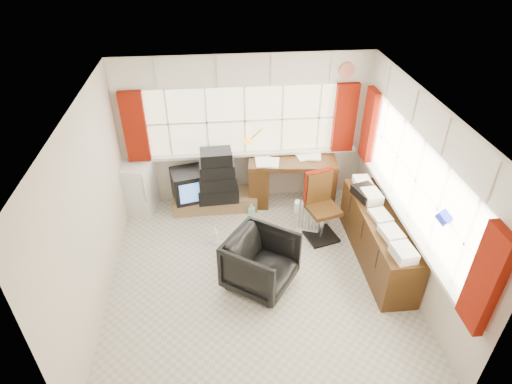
% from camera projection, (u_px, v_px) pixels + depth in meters
% --- Properties ---
extents(ground, '(4.00, 4.00, 0.00)m').
position_uv_depth(ground, '(258.00, 276.00, 5.94)').
color(ground, beige).
rests_on(ground, ground).
extents(room_walls, '(4.00, 4.00, 4.00)m').
position_uv_depth(room_walls, '(258.00, 186.00, 5.10)').
color(room_walls, beige).
rests_on(room_walls, ground).
extents(window_back, '(3.70, 0.12, 3.60)m').
position_uv_depth(window_back, '(245.00, 150.00, 7.01)').
color(window_back, '#FFF4C9').
rests_on(window_back, room_walls).
extents(window_right, '(0.12, 3.70, 3.60)m').
position_uv_depth(window_right, '(406.00, 213.00, 5.58)').
color(window_right, '#FFF4C9').
rests_on(window_right, room_walls).
extents(curtains, '(3.83, 3.83, 1.15)m').
position_uv_depth(curtains, '(317.00, 149.00, 5.97)').
color(curtains, maroon).
rests_on(curtains, room_walls).
extents(overhead_cabinets, '(3.98, 3.98, 0.48)m').
position_uv_depth(overhead_cabinets, '(325.00, 93.00, 5.57)').
color(overhead_cabinets, silver).
rests_on(overhead_cabinets, room_walls).
extents(desk, '(1.50, 0.85, 0.86)m').
position_uv_depth(desk, '(291.00, 177.00, 7.23)').
color(desk, '#492E11').
rests_on(desk, ground).
extents(desk_lamp, '(0.19, 0.17, 0.46)m').
position_uv_depth(desk_lamp, '(259.00, 135.00, 7.01)').
color(desk_lamp, orange).
rests_on(desk_lamp, desk).
extents(task_chair, '(0.56, 0.58, 1.09)m').
position_uv_depth(task_chair, '(320.00, 203.00, 6.41)').
color(task_chair, black).
rests_on(task_chair, ground).
extents(office_chair, '(1.15, 1.15, 0.76)m').
position_uv_depth(office_chair, '(261.00, 262.00, 5.63)').
color(office_chair, black).
rests_on(office_chair, ground).
extents(radiator, '(0.38, 0.25, 0.53)m').
position_uv_depth(radiator, '(308.00, 220.00, 6.65)').
color(radiator, white).
rests_on(radiator, ground).
extents(credenza, '(0.50, 2.00, 0.85)m').
position_uv_depth(credenza, '(378.00, 237.00, 6.03)').
color(credenza, '#492E11').
rests_on(credenza, ground).
extents(file_tray, '(0.40, 0.46, 0.13)m').
position_uv_depth(file_tray, '(366.00, 193.00, 6.20)').
color(file_tray, black).
rests_on(file_tray, credenza).
extents(tv_bench, '(1.40, 0.50, 0.25)m').
position_uv_depth(tv_bench, '(215.00, 200.00, 7.24)').
color(tv_bench, '#99704C').
rests_on(tv_bench, ground).
extents(crt_tv, '(0.65, 0.61, 0.50)m').
position_uv_depth(crt_tv, '(190.00, 185.00, 6.97)').
color(crt_tv, black).
rests_on(crt_tv, tv_bench).
extents(hifi_stack, '(0.67, 0.45, 0.89)m').
position_uv_depth(hifi_stack, '(217.00, 178.00, 6.85)').
color(hifi_stack, black).
rests_on(hifi_stack, tv_bench).
extents(mini_fridge, '(0.62, 0.63, 0.86)m').
position_uv_depth(mini_fridge, '(138.00, 187.00, 7.03)').
color(mini_fridge, white).
rests_on(mini_fridge, ground).
extents(spray_bottle_a, '(0.12, 0.12, 0.29)m').
position_uv_depth(spray_bottle_a, '(216.00, 236.00, 6.44)').
color(spray_bottle_a, white).
rests_on(spray_bottle_a, ground).
extents(spray_bottle_b, '(0.12, 0.12, 0.20)m').
position_uv_depth(spray_bottle_b, '(252.00, 209.00, 7.08)').
color(spray_bottle_b, '#97E1DD').
rests_on(spray_bottle_b, ground).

